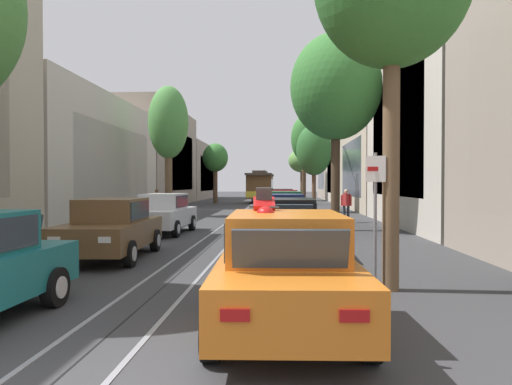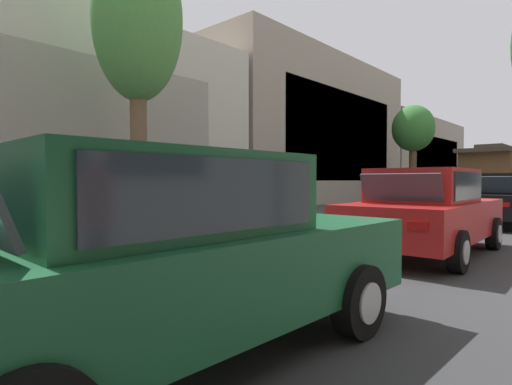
% 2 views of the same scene
% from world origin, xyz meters
% --- Properties ---
extents(ground_plane, '(171.41, 171.41, 0.00)m').
position_xyz_m(ground_plane, '(0.00, 27.43, 0.00)').
color(ground_plane, '#38383A').
extents(trolley_track_rails, '(1.14, 76.56, 0.01)m').
position_xyz_m(trolley_track_rails, '(0.00, 32.28, 0.00)').
color(trolley_track_rails, gray).
rests_on(trolley_track_rails, ground).
extents(building_facade_left, '(5.53, 68.26, 10.00)m').
position_xyz_m(building_facade_left, '(-10.07, 29.97, 4.27)').
color(building_facade_left, '#BCAD93').
rests_on(building_facade_left, ground).
extents(building_facade_right, '(5.59, 68.26, 9.50)m').
position_xyz_m(building_facade_right, '(9.93, 32.38, 4.04)').
color(building_facade_right, gray).
rests_on(building_facade_right, ground).
extents(parked_car_brown_second_left, '(2.13, 4.41, 1.58)m').
position_xyz_m(parked_car_brown_second_left, '(-2.27, 8.54, 0.80)').
color(parked_car_brown_second_left, brown).
rests_on(parked_car_brown_second_left, ground).
extents(parked_car_white_mid_left, '(2.10, 4.41, 1.58)m').
position_xyz_m(parked_car_white_mid_left, '(-2.46, 14.79, 0.80)').
color(parked_car_white_mid_left, silver).
rests_on(parked_car_white_mid_left, ground).
extents(parked_car_orange_near_right, '(2.10, 4.40, 1.58)m').
position_xyz_m(parked_car_orange_near_right, '(2.32, 2.75, 0.80)').
color(parked_car_orange_near_right, orange).
rests_on(parked_car_orange_near_right, ground).
extents(parked_car_black_second_right, '(2.06, 4.39, 1.58)m').
position_xyz_m(parked_car_black_second_right, '(2.39, 8.98, 0.80)').
color(parked_car_black_second_right, black).
rests_on(parked_car_black_second_right, ground).
extents(parked_car_navy_mid_right, '(2.04, 4.38, 1.58)m').
position_xyz_m(parked_car_navy_mid_right, '(2.32, 14.51, 0.80)').
color(parked_car_navy_mid_right, '#19234C').
rests_on(parked_car_navy_mid_right, ground).
extents(parked_car_green_fourth_right, '(2.09, 4.40, 1.58)m').
position_xyz_m(parked_car_green_fourth_right, '(2.50, 20.45, 0.80)').
color(parked_car_green_fourth_right, '#1E6038').
rests_on(parked_car_green_fourth_right, ground).
extents(parked_car_red_fifth_right, '(2.08, 4.40, 1.58)m').
position_xyz_m(parked_car_red_fifth_right, '(2.44, 26.29, 0.80)').
color(parked_car_red_fifth_right, red).
rests_on(parked_car_red_fifth_right, ground).
extents(parked_car_black_sixth_right, '(2.11, 4.41, 1.58)m').
position_xyz_m(parked_car_black_sixth_right, '(2.28, 32.67, 0.80)').
color(parked_car_black_sixth_right, black).
rests_on(parked_car_black_sixth_right, ground).
extents(street_tree_kerb_left_second, '(2.43, 2.38, 7.93)m').
position_xyz_m(street_tree_kerb_left_second, '(-4.65, 24.71, 5.60)').
color(street_tree_kerb_left_second, brown).
rests_on(street_tree_kerb_left_second, ground).
extents(street_tree_kerb_left_mid, '(2.60, 2.52, 6.09)m').
position_xyz_m(street_tree_kerb_left_mid, '(-4.56, 44.25, 4.54)').
color(street_tree_kerb_left_mid, brown).
rests_on(street_tree_kerb_left_mid, ground).
extents(street_tree_kerb_right_second, '(3.83, 3.91, 8.33)m').
position_xyz_m(street_tree_kerb_right_second, '(4.52, 16.41, 6.04)').
color(street_tree_kerb_right_second, '#4C3826').
rests_on(street_tree_kerb_right_second, ground).
extents(street_tree_kerb_right_mid, '(2.47, 2.14, 6.09)m').
position_xyz_m(street_tree_kerb_right_mid, '(4.47, 29.29, 4.28)').
color(street_tree_kerb_right_mid, brown).
rests_on(street_tree_kerb_right_mid, ground).
extents(street_tree_kerb_right_fourth, '(2.40, 2.31, 8.28)m').
position_xyz_m(street_tree_kerb_right_fourth, '(4.29, 40.52, 6.07)').
color(street_tree_kerb_right_fourth, '#4C3826').
rests_on(street_tree_kerb_right_fourth, ground).
extents(street_tree_kerb_right_far, '(3.24, 3.51, 6.04)m').
position_xyz_m(street_tree_kerb_right_far, '(4.61, 51.75, 4.59)').
color(street_tree_kerb_right_far, '#4C3826').
rests_on(street_tree_kerb_right_far, ground).
extents(cable_car_trolley, '(2.62, 9.15, 3.28)m').
position_xyz_m(cable_car_trolley, '(0.00, 45.39, 1.66)').
color(cable_car_trolley, brown).
rests_on(cable_car_trolley, ground).
extents(motorcycle_with_rider, '(0.52, 1.80, 1.93)m').
position_xyz_m(motorcycle_with_rider, '(2.02, 3.07, 1.01)').
color(motorcycle_with_rider, black).
rests_on(motorcycle_with_rider, ground).
extents(pedestrian_on_right_pavement, '(0.55, 0.42, 1.70)m').
position_xyz_m(pedestrian_on_right_pavement, '(5.53, 20.48, 0.96)').
color(pedestrian_on_right_pavement, '#282D38').
rests_on(pedestrian_on_right_pavement, ground).
extents(pedestrian_crossing_far, '(0.55, 0.33, 1.65)m').
position_xyz_m(pedestrian_crossing_far, '(-5.47, 25.05, 0.93)').
color(pedestrian_crossing_far, black).
rests_on(pedestrian_crossing_far, ground).
extents(street_sign_post, '(0.36, 0.10, 2.55)m').
position_xyz_m(street_sign_post, '(3.99, 5.03, 1.60)').
color(street_sign_post, slate).
rests_on(street_sign_post, ground).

